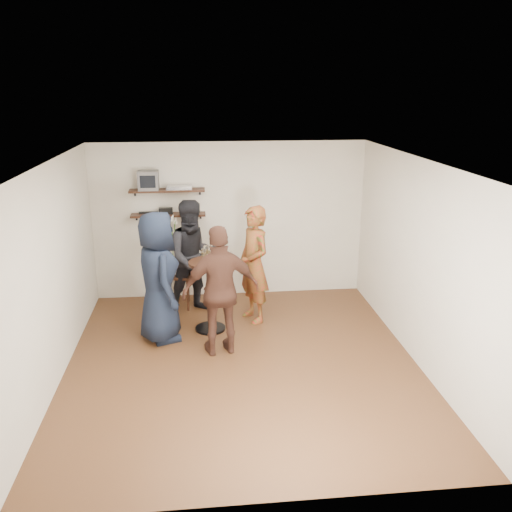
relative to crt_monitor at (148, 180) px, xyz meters
The scene contains 18 objects.
room 2.79m from the crt_monitor, 61.59° to the right, with size 4.58×5.08×2.68m.
shelf_upper 0.33m from the crt_monitor, ahead, with size 1.20×0.25×0.04m, color black.
shelf_lower 0.63m from the crt_monitor, ahead, with size 1.20×0.25×0.04m, color black.
crt_monitor is the anchor object (origin of this frame).
dvd_deck 0.49m from the crt_monitor, ahead, with size 0.40×0.24×0.06m, color silver.
radio 0.56m from the crt_monitor, ahead, with size 0.22×0.10×0.10m, color black.
power_strip 0.54m from the crt_monitor, 127.94° to the left, with size 0.30×0.05×0.03m, color black.
side_table 1.63m from the crt_monitor, 45.29° to the right, with size 0.52×0.52×0.57m.
vase_lilies 1.25m from the crt_monitor, 45.46° to the right, with size 0.20×0.20×1.00m.
drinks_table 2.08m from the crt_monitor, 55.57° to the right, with size 0.58×0.58×1.05m.
wine_glass_fl 1.77m from the crt_monitor, 58.04° to the right, with size 0.06×0.06×0.19m.
wine_glass_fr 1.84m from the crt_monitor, 53.99° to the right, with size 0.07×0.07×0.20m.
wine_glass_bl 1.73m from the crt_monitor, 55.34° to the right, with size 0.07×0.07×0.22m.
wine_glass_br 1.78m from the crt_monitor, 54.10° to the right, with size 0.07×0.07×0.21m.
person_plaid 2.19m from the crt_monitor, 32.80° to the right, with size 0.65×0.43×1.78m, color red.
person_dark 1.44m from the crt_monitor, 41.32° to the right, with size 0.88×0.68×1.81m, color black.
person_navy 1.90m from the crt_monitor, 82.78° to the right, with size 0.90×0.59×1.85m, color black.
person_brown 2.55m from the crt_monitor, 62.97° to the right, with size 1.03×0.43×1.76m, color #45271D.
Camera 1 is at (-0.49, -6.29, 3.44)m, focal length 38.00 mm.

